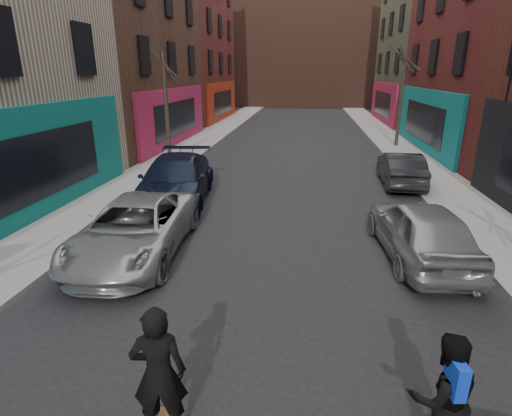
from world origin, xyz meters
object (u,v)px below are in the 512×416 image
(tree_left_far, at_px, (165,94))
(tree_right_far, at_px, (402,88))
(parked_left_far, at_px, (135,228))
(parked_left_end, at_px, (175,181))
(pedestrian, at_px, (442,398))
(parked_right_far, at_px, (420,230))
(parked_right_end, at_px, (401,169))
(skateboarder, at_px, (159,373))

(tree_left_far, relative_size, tree_right_far, 0.96)
(tree_left_far, relative_size, parked_left_far, 1.29)
(parked_left_end, distance_m, pedestrian, 11.08)
(parked_left_far, distance_m, parked_right_far, 7.10)
(tree_left_far, relative_size, pedestrian, 3.84)
(parked_left_far, height_order, parked_left_end, parked_left_end)
(tree_right_far, xyz_separation_m, parked_right_end, (-1.60, -8.89, -2.86))
(tree_left_far, distance_m, skateboarder, 16.80)
(parked_left_far, xyz_separation_m, skateboarder, (2.56, -5.15, 0.31))
(tree_right_far, relative_size, pedestrian, 4.02)
(parked_left_end, height_order, parked_right_far, parked_left_end)
(parked_right_end, bearing_deg, skateboarder, 69.05)
(tree_left_far, xyz_separation_m, pedestrian, (8.65, -15.55, -2.53))
(tree_left_far, height_order, tree_right_far, tree_right_far)
(parked_right_far, height_order, pedestrian, pedestrian)
(tree_left_far, bearing_deg, skateboarder, -71.34)
(pedestrian, bearing_deg, parked_right_end, -108.21)
(parked_left_end, bearing_deg, parked_right_far, -32.70)
(tree_right_far, xyz_separation_m, parked_right_far, (-2.58, -15.91, -2.78))
(tree_right_far, bearing_deg, parked_left_end, -128.88)
(tree_right_far, xyz_separation_m, parked_left_end, (-9.98, -12.38, -2.72))
(parked_right_far, relative_size, skateboarder, 2.42)
(parked_right_far, distance_m, parked_right_end, 7.09)
(parked_right_end, height_order, skateboarder, skateboarder)
(parked_left_end, xyz_separation_m, skateboarder, (2.90, -9.38, 0.20))
(parked_right_far, distance_m, pedestrian, 5.76)
(tree_right_far, bearing_deg, parked_left_far, -120.13)
(tree_right_far, relative_size, parked_left_end, 1.22)
(tree_right_far, bearing_deg, parked_right_end, -100.20)
(parked_left_end, bearing_deg, pedestrian, -63.01)
(parked_left_end, bearing_deg, parked_right_end, 15.39)
(parked_left_far, xyz_separation_m, parked_right_end, (8.04, 7.72, -0.03))
(tree_left_far, height_order, parked_left_end, tree_left_far)
(parked_left_end, relative_size, pedestrian, 3.30)
(skateboarder, bearing_deg, pedestrian, 171.11)
(parked_left_end, distance_m, parked_right_end, 9.08)
(tree_right_far, relative_size, parked_left_far, 1.35)
(tree_left_far, height_order, parked_right_far, tree_left_far)
(parked_right_far, bearing_deg, pedestrian, 73.25)
(parked_left_end, xyz_separation_m, parked_right_far, (7.40, -3.53, -0.06))
(parked_right_end, bearing_deg, tree_left_far, -12.88)
(parked_left_far, distance_m, parked_left_end, 4.25)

